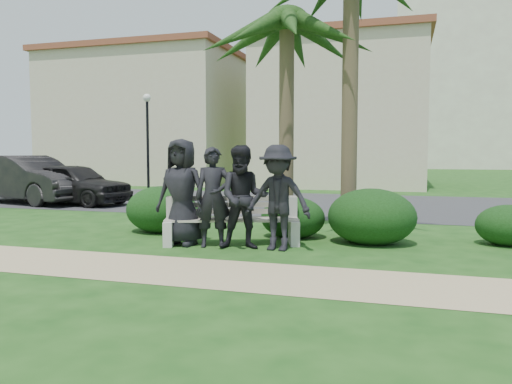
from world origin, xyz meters
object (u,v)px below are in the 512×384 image
man_c (244,197)px  car_a (74,184)px  street_lamp (147,124)px  man_d (278,198)px  park_bench (233,224)px  palm_left (287,22)px  man_b (213,197)px  car_b (29,179)px  man_a (182,192)px

man_c → car_a: man_c is taller
street_lamp → man_d: 15.13m
park_bench → man_d: (0.91, -0.28, 0.52)m
street_lamp → palm_left: size_ratio=0.79×
street_lamp → man_c: bearing=-54.9°
man_b → car_a: 8.91m
car_a → car_b: (-1.72, -0.03, 0.11)m
man_a → man_c: (1.19, -0.05, -0.06)m
man_a → man_c: size_ratio=1.07×
street_lamp → man_d: bearing=-52.9°
man_a → man_d: size_ratio=1.06×
street_lamp → park_bench: bearing=-55.2°
man_c → man_d: 0.59m
man_c → palm_left: bearing=71.9°
street_lamp → park_bench: street_lamp is taller
car_b → palm_left: bearing=-94.6°
man_d → palm_left: 4.33m
man_c → park_bench: bearing=119.7°
palm_left → car_b: palm_left is taller
park_bench → car_a: car_a is taller
street_lamp → man_a: (7.26, -11.96, -1.99)m
street_lamp → car_b: 6.91m
park_bench → palm_left: bearing=59.0°
palm_left → car_b: (-9.45, 3.01, -3.66)m
man_c → car_a: (-7.57, 5.53, -0.23)m
park_bench → palm_left: size_ratio=0.48×
man_a → street_lamp: bearing=125.0°
man_b → palm_left: size_ratio=0.33×
street_lamp → palm_left: bearing=-47.9°
man_a → man_d: (1.78, -0.00, -0.06)m
man_a → car_a: bearing=143.1°
street_lamp → park_bench: 14.46m
street_lamp → man_a: street_lamp is taller
man_b → car_b: man_b is taller
palm_left → man_b: bearing=-106.6°
man_b → car_b: bearing=128.5°
man_a → man_d: man_a is taller
car_a → car_b: bearing=98.6°
park_bench → palm_left: (0.49, 2.16, 4.07)m
park_bench → man_c: 0.69m
man_b → car_a: man_b is taller
street_lamp → man_c: 14.83m
street_lamp → car_b: street_lamp is taller
car_a → park_bench: bearing=-118.1°
man_b → palm_left: 4.40m
man_b → man_a: bearing=157.9°
man_b → man_d: 1.16m
man_a → man_b: (0.62, -0.03, -0.07)m
man_c → man_d: man_d is taller
man_d → palm_left: size_ratio=0.33×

